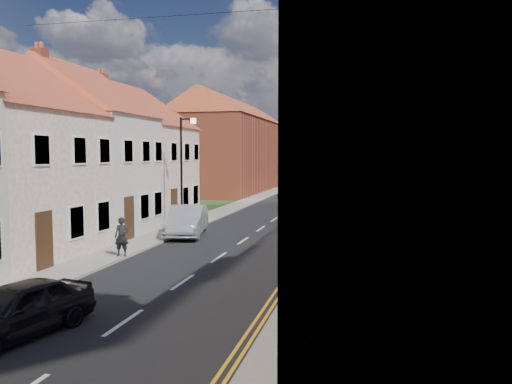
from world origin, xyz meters
TOP-DOWN VIEW (x-y plane):
  - road at (0.00, 30.00)m, footprint 7.00×90.00m
  - pavement_left at (-4.40, 30.00)m, footprint 1.80×90.00m
  - pavement_right at (4.40, 30.00)m, footprint 1.80×90.00m
  - cottage_r_tudor at (9.27, 12.70)m, footprint 8.30×5.20m
  - cottage_r_white_near at (9.30, 18.10)m, footprint 8.30×6.00m
  - cottage_r_cream_mid at (9.30, 23.50)m, footprint 8.30×5.20m
  - cottage_r_pink at (9.30, 28.90)m, footprint 8.30×6.00m
  - cottage_r_white_far at (9.30, 34.30)m, footprint 8.30×5.20m
  - cottage_r_cream_far at (9.30, 39.70)m, footprint 8.30×6.00m
  - cottage_l_brick_mid at (-9.30, 18.05)m, footprint 8.30×5.70m
  - cottage_l_pink at (-9.30, 23.85)m, footprint 8.30×6.30m
  - block_right_far at (9.30, 55.00)m, footprint 8.30×24.20m
  - block_left_far at (-9.30, 50.00)m, footprint 8.30×24.20m
  - lamppost at (-3.81, 20.00)m, footprint 0.88×0.15m
  - car_near at (-1.89, 4.56)m, footprint 2.30×4.03m
  - car_mid at (-3.20, 18.92)m, footprint 2.56×4.96m
  - car_distant at (-2.84, 60.07)m, footprint 2.40×4.23m
  - pedestrian_left at (-3.70, 12.93)m, footprint 0.62×0.47m
  - pedestrian_right at (3.93, 20.00)m, footprint 1.05×0.88m
  - pedestrian_right_b at (3.70, 17.23)m, footprint 1.08×0.94m

SIDE VIEW (x-z plane):
  - road at x=0.00m, z-range 0.00..0.02m
  - pavement_left at x=-4.40m, z-range 0.00..0.12m
  - pavement_right at x=4.40m, z-range 0.00..0.12m
  - car_distant at x=-2.84m, z-range 0.00..1.12m
  - car_near at x=-1.89m, z-range 0.00..1.29m
  - car_mid at x=-3.20m, z-range 0.00..1.56m
  - pedestrian_left at x=-3.70m, z-range 0.12..1.67m
  - pedestrian_right_b at x=3.70m, z-range 0.12..2.02m
  - pedestrian_right at x=3.93m, z-range 0.12..2.05m
  - lamppost at x=-3.81m, z-range 0.54..6.54m
  - cottage_l_pink at x=-9.30m, z-range -0.03..8.77m
  - cottage_r_tudor at x=9.27m, z-range -0.03..8.97m
  - cottage_r_white_near at x=9.30m, z-range -0.03..8.97m
  - cottage_r_pink at x=9.30m, z-range -0.03..8.97m
  - cottage_r_cream_far at x=9.30m, z-range -0.03..8.97m
  - cottage_r_cream_mid at x=9.30m, z-range -0.02..8.98m
  - cottage_r_white_far at x=9.30m, z-range -0.02..8.98m
  - cottage_l_brick_mid at x=-9.30m, z-range -0.02..9.08m
  - block_right_far at x=9.30m, z-range 0.04..10.54m
  - block_left_far at x=-9.30m, z-range 0.04..10.54m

